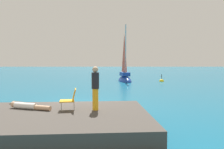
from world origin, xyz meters
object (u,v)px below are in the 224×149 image
object	(u,v)px
person_sunbather	(28,106)
person_standing	(95,87)
sailboat_near	(124,78)
marker_buoy	(161,81)
beach_chair	(70,98)

from	to	relation	value
person_sunbather	person_standing	distance (m)	2.67
sailboat_near	marker_buoy	world-z (taller)	sailboat_near
sailboat_near	person_standing	xyz separation A→B (m)	(-2.10, -17.61, 1.04)
sailboat_near	beach_chair	world-z (taller)	sailboat_near
person_sunbather	person_standing	world-z (taller)	person_standing
beach_chair	sailboat_near	bearing A→B (deg)	-108.74
sailboat_near	person_standing	world-z (taller)	sailboat_near
marker_buoy	sailboat_near	bearing A→B (deg)	179.19
sailboat_near	person_sunbather	bearing A→B (deg)	-25.17
person_standing	sailboat_near	bearing A→B (deg)	34.89
person_sunbather	marker_buoy	bearing A→B (deg)	80.94
person_standing	marker_buoy	world-z (taller)	person_standing
beach_chair	marker_buoy	world-z (taller)	beach_chair
sailboat_near	marker_buoy	bearing A→B (deg)	78.94
sailboat_near	beach_chair	bearing A→B (deg)	-20.01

